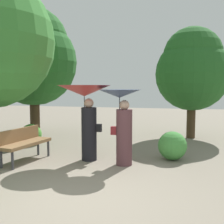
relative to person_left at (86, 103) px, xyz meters
The scene contains 8 objects.
ground_plane 2.72m from the person_left, 75.89° to the right, with size 40.00×40.00×0.00m, color gray.
person_left is the anchor object (origin of this frame).
person_right 1.03m from the person_left, 11.35° to the right, with size 1.02×1.02×1.82m.
park_bench 1.83m from the person_left, 161.10° to the right, with size 0.71×1.56×0.83m.
tree_near_right 4.83m from the person_left, 54.70° to the left, with size 2.66×2.66×4.04m.
tree_mid_left 4.80m from the person_left, 136.15° to the left, with size 3.37×3.37×4.94m.
bush_path_right 2.48m from the person_left, 14.53° to the left, with size 0.74×0.74×0.74m, color #428C3D.
bush_far_side 2.94m from the person_left, 150.76° to the left, with size 0.68×0.68×0.68m, color #4C9338.
Camera 1 is at (1.77, -4.28, 1.87)m, focal length 43.55 mm.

